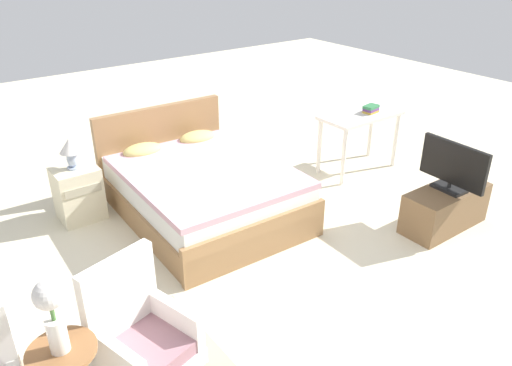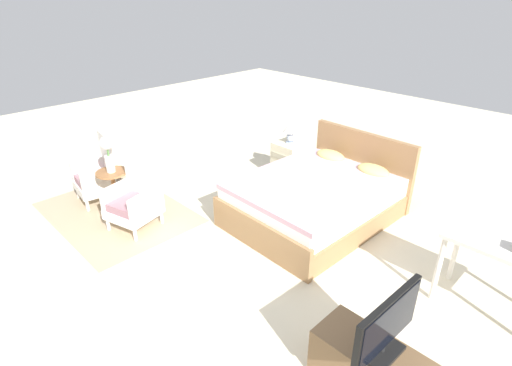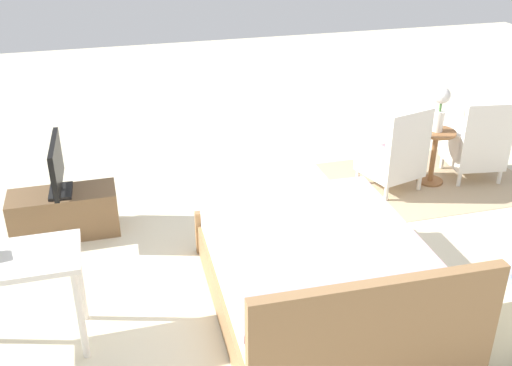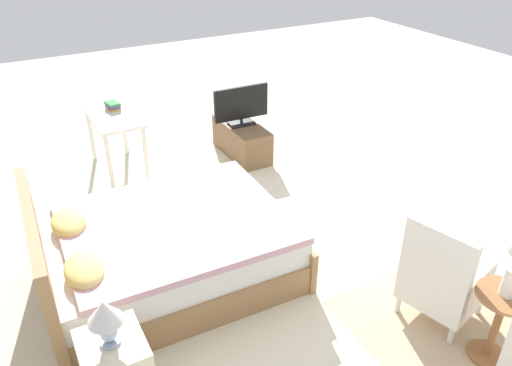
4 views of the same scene
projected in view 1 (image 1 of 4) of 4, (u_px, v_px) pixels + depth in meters
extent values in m
plane|color=beige|center=(246.00, 256.00, 4.71)|extent=(16.00, 16.00, 0.00)
cube|color=#997047|center=(204.00, 203.00, 5.34)|extent=(1.59, 2.12, 0.28)
cube|color=white|center=(203.00, 182.00, 5.23)|extent=(1.52, 2.03, 0.24)
cube|color=#CC9EAD|center=(206.00, 172.00, 5.10)|extent=(1.57, 1.87, 0.06)
cube|color=#997047|center=(161.00, 145.00, 5.92)|extent=(1.56, 0.12, 0.96)
cube|color=#997047|center=(258.00, 241.00, 4.57)|extent=(1.56, 0.10, 0.40)
ellipsoid|color=#DBC670|center=(142.00, 150.00, 5.50)|extent=(0.45, 0.29, 0.14)
ellipsoid|color=#DBC670|center=(197.00, 137.00, 5.85)|extent=(0.45, 0.29, 0.14)
cylinder|color=white|center=(155.00, 340.00, 3.61)|extent=(0.04, 0.04, 0.16)
cube|color=white|center=(149.00, 360.00, 3.26)|extent=(0.66, 0.66, 0.12)
cube|color=gray|center=(148.00, 347.00, 3.21)|extent=(0.61, 0.61, 0.10)
cube|color=white|center=(120.00, 300.00, 3.22)|extent=(0.54, 0.22, 0.64)
cube|color=white|center=(116.00, 360.00, 3.01)|extent=(0.20, 0.51, 0.26)
cube|color=white|center=(174.00, 318.00, 3.34)|extent=(0.20, 0.51, 0.26)
cylinder|color=#936038|center=(61.00, 351.00, 2.84)|extent=(0.40, 0.40, 0.02)
cylinder|color=silver|center=(58.00, 335.00, 2.79)|extent=(0.11, 0.11, 0.22)
cylinder|color=#477538|center=(52.00, 313.00, 2.72)|extent=(0.02, 0.02, 0.10)
sphere|color=silver|center=(48.00, 295.00, 2.66)|extent=(0.17, 0.17, 0.17)
cube|color=beige|center=(78.00, 193.00, 5.23)|extent=(0.44, 0.40, 0.58)
cube|color=#B3AB8E|center=(83.00, 191.00, 5.03)|extent=(0.37, 0.01, 0.09)
cylinder|color=#9EADC6|center=(74.00, 168.00, 5.10)|extent=(0.13, 0.13, 0.02)
ellipsoid|color=#9EADC6|center=(72.00, 159.00, 5.06)|extent=(0.11, 0.11, 0.16)
cone|color=silver|center=(70.00, 145.00, 4.99)|extent=(0.22, 0.22, 0.15)
cube|color=brown|center=(445.00, 208.00, 5.10)|extent=(0.96, 0.40, 0.43)
cube|color=black|center=(449.00, 188.00, 5.00)|extent=(0.21, 0.33, 0.03)
cylinder|color=black|center=(449.00, 185.00, 4.98)|extent=(0.04, 0.04, 0.05)
cube|color=black|center=(454.00, 163.00, 4.87)|extent=(0.07, 0.72, 0.42)
cube|color=black|center=(455.00, 163.00, 4.89)|extent=(0.03, 0.67, 0.38)
cylinder|color=silver|center=(344.00, 158.00, 5.91)|extent=(0.05, 0.05, 0.71)
cylinder|color=silver|center=(396.00, 140.00, 6.41)|extent=(0.05, 0.05, 0.71)
cylinder|color=silver|center=(319.00, 147.00, 6.21)|extent=(0.05, 0.05, 0.71)
cylinder|color=silver|center=(371.00, 131.00, 6.71)|extent=(0.05, 0.05, 0.71)
cube|color=silver|center=(361.00, 115.00, 6.14)|extent=(1.04, 0.52, 0.04)
cube|color=#B79333|center=(371.00, 112.00, 6.16)|extent=(0.20, 0.15, 0.03)
cube|color=#66387A|center=(371.00, 109.00, 6.15)|extent=(0.20, 0.15, 0.03)
cube|color=#337A47|center=(371.00, 107.00, 6.13)|extent=(0.22, 0.16, 0.03)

